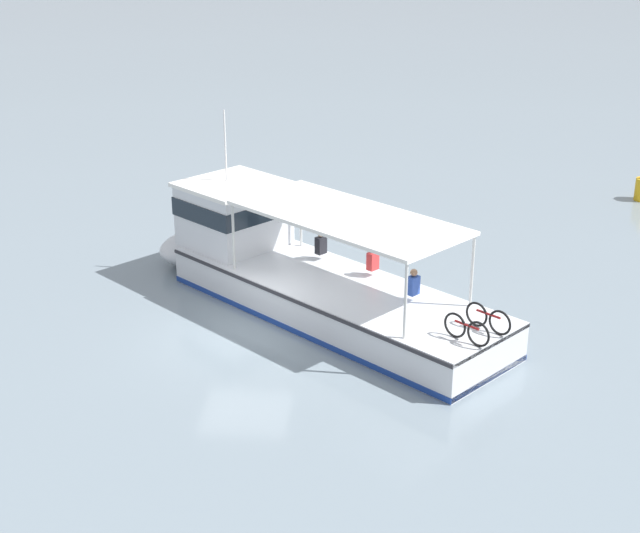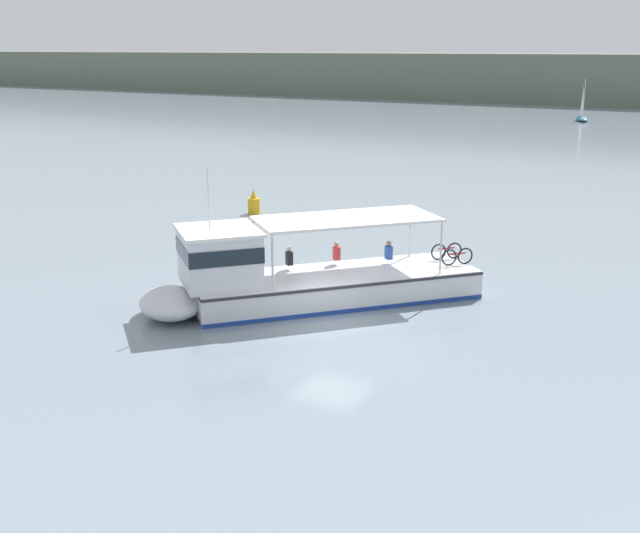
# 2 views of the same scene
# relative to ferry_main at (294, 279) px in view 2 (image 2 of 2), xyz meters

# --- Properties ---
(ground_plane) EXTENTS (400.00, 400.00, 0.00)m
(ground_plane) POSITION_rel_ferry_main_xyz_m (2.38, -1.21, -1.02)
(ground_plane) COLOR gray
(ferry_main) EXTENTS (10.58, 11.69, 5.32)m
(ferry_main) POSITION_rel_ferry_main_xyz_m (0.00, 0.00, 0.00)
(ferry_main) COLOR silver
(ferry_main) RESTS_ON ground
(sailboat_horizon_west) EXTENTS (3.11, 4.97, 5.40)m
(sailboat_horizon_west) POSITION_rel_ferry_main_xyz_m (-9.14, 83.26, -0.47)
(sailboat_horizon_west) COLOR teal
(sailboat_horizon_west) RESTS_ON ground
(channel_buoy) EXTENTS (0.70, 0.70, 1.40)m
(channel_buoy) POSITION_rel_ferry_main_xyz_m (-11.11, 12.90, -0.45)
(channel_buoy) COLOR gold
(channel_buoy) RESTS_ON ground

